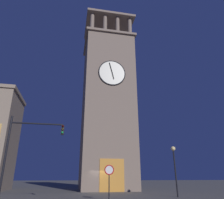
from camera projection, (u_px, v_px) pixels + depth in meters
name	position (u px, v px, depth m)	size (l,w,h in m)	color
ground_plane	(99.00, 192.00, 26.01)	(200.00, 200.00, 0.00)	#56544F
clocktower	(107.00, 105.00, 33.84)	(8.29, 8.13, 30.94)	gray
traffic_signal_near	(26.00, 144.00, 15.78)	(4.09, 0.41, 6.20)	black
street_lamp	(174.00, 160.00, 20.62)	(0.44, 0.44, 4.64)	black
no_horn_sign	(109.00, 172.00, 16.70)	(0.78, 0.14, 2.68)	black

